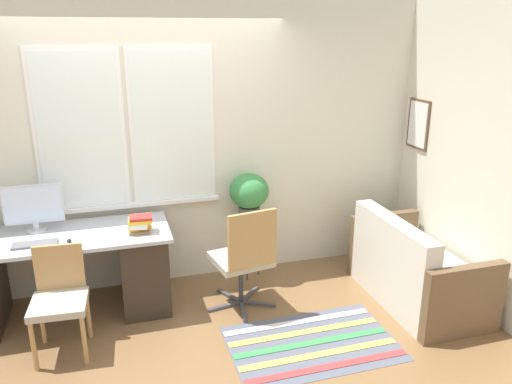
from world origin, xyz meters
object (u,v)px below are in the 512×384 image
Objects in this scene: keyboard at (35,244)px; plant_stand at (249,229)px; potted_plant at (249,193)px; desk_chair_wooden at (59,297)px; office_chair_swivel at (244,257)px; couch_loveseat at (414,272)px; monitor at (33,207)px; book_stack at (140,224)px; mouse at (69,241)px.

plant_stand is at bearing 11.76° from keyboard.
keyboard is 0.72× the size of potted_plant.
keyboard is 0.51m from desk_chair_wooden.
office_chair_swivel is 1.57m from couch_loveseat.
couch_loveseat is 2.18× the size of plant_stand.
keyboard is (0.02, -0.32, -0.21)m from monitor.
keyboard is 0.83m from book_stack.
potted_plant reaches higher than plant_stand.
book_stack is at bearing 5.90° from mouse.
mouse is at bearing -16.60° from office_chair_swivel.
plant_stand is at bearing 27.42° from desk_chair_wooden.
book_stack is at bearing -24.70° from office_chair_swivel.
book_stack is 2.50m from couch_loveseat.
desk_chair_wooden is 1.74× the size of potted_plant.
couch_loveseat is at bearing -9.05° from mouse.
mouse is at bearing -174.10° from book_stack.
mouse is at bearing 80.95° from couch_loveseat.
mouse is 0.10× the size of plant_stand.
keyboard is 0.42× the size of desk_chair_wooden.
plant_stand is at bearing 18.74° from book_stack.
couch_loveseat is (3.23, -0.81, -0.69)m from monitor.
desk_chair_wooden is at bearing -156.15° from potted_plant.
mouse is 0.06× the size of office_chair_swivel.
keyboard is 0.26m from mouse.
potted_plant is (0.21, 0.59, 0.38)m from office_chair_swivel.
plant_stand is (1.90, 0.40, -0.24)m from keyboard.
mouse is 0.07× the size of desk_chair_wooden.
mouse is 0.04× the size of couch_loveseat.
potted_plant is (1.72, 0.76, 0.43)m from desk_chair_wooden.
office_chair_swivel reaches higher than couch_loveseat.
plant_stand is at bearing 14.42° from mouse.
keyboard is at bearing -168.24° from potted_plant.
potted_plant is (-1.31, 0.89, 0.61)m from couch_loveseat.
book_stack is (0.57, 0.06, 0.06)m from mouse.
book_stack reaches higher than desk_chair_wooden.
desk_chair_wooden is 1.52m from office_chair_swivel.
plant_stand is at bearing -119.62° from office_chair_swivel.
plant_stand is 0.37m from potted_plant.
couch_loveseat is at bearing 158.90° from office_chair_swivel.
couch_loveseat is 1.60m from plant_stand.
desk_chair_wooden reaches higher than keyboard.
office_chair_swivel is at bearing -109.73° from potted_plant.
monitor reaches higher than potted_plant.
office_chair_swivel is (1.69, -0.19, -0.26)m from keyboard.
book_stack is 1.13m from potted_plant.
book_stack reaches higher than couch_loveseat.
desk_chair_wooden is 3.05m from couch_loveseat.
potted_plant is at bearing 2.34° from monitor.
book_stack is at bearing 2.27° from keyboard.
plant_stand is (-1.31, 0.89, 0.24)m from couch_loveseat.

